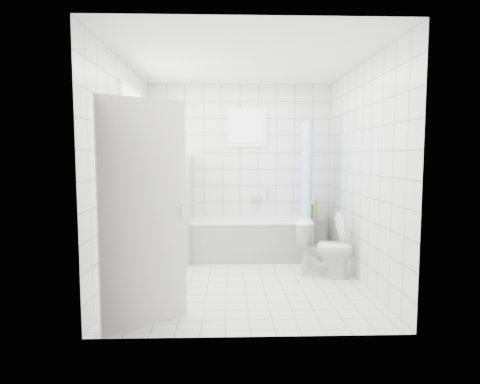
{
  "coord_description": "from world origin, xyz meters",
  "views": [
    {
      "loc": [
        -0.19,
        -4.72,
        1.51
      ],
      "look_at": [
        -0.04,
        0.35,
        1.05
      ],
      "focal_mm": 30.0,
      "sensor_mm": 36.0,
      "label": 1
    }
  ],
  "objects": [
    {
      "name": "ceiling",
      "position": [
        0.0,
        0.0,
        2.6
      ],
      "size": [
        3.0,
        3.0,
        0.0
      ],
      "primitive_type": "plane",
      "rotation": [
        3.14,
        0.0,
        0.0
      ],
      "color": "white",
      "rests_on": "ground"
    },
    {
      "name": "wall_front",
      "position": [
        0.0,
        -1.5,
        1.3
      ],
      "size": [
        2.8,
        0.02,
        2.6
      ],
      "primitive_type": "cube",
      "color": "white",
      "rests_on": "ground"
    },
    {
      "name": "wall_back",
      "position": [
        0.0,
        1.5,
        1.3
      ],
      "size": [
        2.8,
        0.02,
        2.6
      ],
      "primitive_type": "cube",
      "color": "white",
      "rests_on": "ground"
    },
    {
      "name": "wall_left",
      "position": [
        -1.4,
        0.0,
        1.3
      ],
      "size": [
        0.02,
        3.0,
        2.6
      ],
      "primitive_type": "cube",
      "color": "white",
      "rests_on": "ground"
    },
    {
      "name": "ledge_bottles",
      "position": [
        1.11,
        1.35,
        0.67
      ],
      "size": [
        0.16,
        0.16,
        0.28
      ],
      "color": "yellow",
      "rests_on": "tiled_ledge"
    },
    {
      "name": "wall_right",
      "position": [
        1.4,
        0.0,
        1.3
      ],
      "size": [
        0.02,
        3.0,
        2.6
      ],
      "primitive_type": "cube",
      "color": "white",
      "rests_on": "ground"
    },
    {
      "name": "bathtub",
      "position": [
        0.14,
        1.12,
        0.29
      ],
      "size": [
        1.74,
        0.77,
        0.58
      ],
      "color": "white",
      "rests_on": "ground"
    },
    {
      "name": "window_back",
      "position": [
        0.1,
        1.46,
        1.95
      ],
      "size": [
        0.5,
        0.01,
        0.5
      ],
      "primitive_type": "cube",
      "color": "white",
      "rests_on": "wall_back"
    },
    {
      "name": "door",
      "position": [
        -0.92,
        -1.25,
        1.0
      ],
      "size": [
        0.68,
        0.49,
        2.0
      ],
      "primitive_type": "cube",
      "rotation": [
        0.0,
        0.0,
        -0.96
      ],
      "color": "silver",
      "rests_on": "ground"
    },
    {
      "name": "window_left",
      "position": [
        -1.35,
        0.3,
        1.6
      ],
      "size": [
        0.01,
        0.9,
        1.4
      ],
      "primitive_type": "cube",
      "color": "white",
      "rests_on": "wall_left"
    },
    {
      "name": "sill_bottles",
      "position": [
        -1.3,
        0.38,
        1.02
      ],
      "size": [
        0.17,
        0.57,
        0.31
      ],
      "color": "silver",
      "rests_on": "window_sill"
    },
    {
      "name": "shower_curtain",
      "position": [
        0.95,
        0.97,
        1.1
      ],
      "size": [
        0.14,
        0.48,
        1.78
      ],
      "primitive_type": null,
      "color": "#51B3ED",
      "rests_on": "curtain_rod"
    },
    {
      "name": "ground",
      "position": [
        0.0,
        0.0,
        0.0
      ],
      "size": [
        3.0,
        3.0,
        0.0
      ],
      "primitive_type": "plane",
      "color": "white",
      "rests_on": "ground"
    },
    {
      "name": "window_sill",
      "position": [
        -1.31,
        0.3,
        0.86
      ],
      "size": [
        0.18,
        1.02,
        0.08
      ],
      "primitive_type": "cube",
      "color": "white",
      "rests_on": "wall_left"
    },
    {
      "name": "curtain_rod",
      "position": [
        0.95,
        1.1,
        2.0
      ],
      "size": [
        0.02,
        0.8,
        0.02
      ],
      "primitive_type": "cylinder",
      "rotation": [
        1.57,
        0.0,
        0.0
      ],
      "color": "silver",
      "rests_on": "wall_back"
    },
    {
      "name": "partition_wall",
      "position": [
        -0.79,
        1.07,
        0.75
      ],
      "size": [
        0.15,
        0.85,
        1.5
      ],
      "primitive_type": "cube",
      "color": "white",
      "rests_on": "ground"
    },
    {
      "name": "tiled_ledge",
      "position": [
        1.1,
        1.38,
        0.28
      ],
      "size": [
        0.4,
        0.24,
        0.55
      ],
      "primitive_type": "cube",
      "color": "white",
      "rests_on": "ground"
    },
    {
      "name": "tub_faucet",
      "position": [
        0.24,
        1.46,
        0.85
      ],
      "size": [
        0.18,
        0.06,
        0.06
      ],
      "primitive_type": "cube",
      "color": "silver",
      "rests_on": "wall_back"
    },
    {
      "name": "toilet",
      "position": [
        1.03,
        0.19,
        0.35
      ],
      "size": [
        0.78,
        0.6,
        0.7
      ],
      "primitive_type": "imported",
      "rotation": [
        0.0,
        0.0,
        1.23
      ],
      "color": "white",
      "rests_on": "ground"
    }
  ]
}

